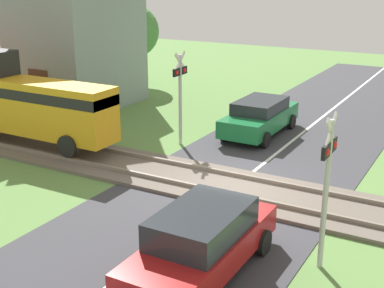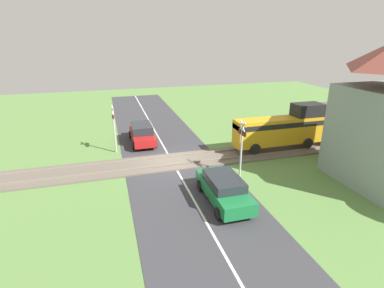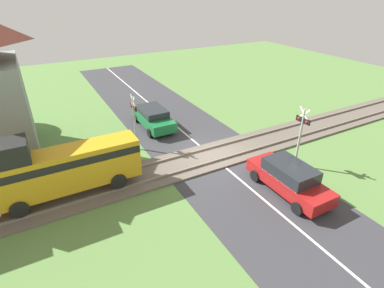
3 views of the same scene
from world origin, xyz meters
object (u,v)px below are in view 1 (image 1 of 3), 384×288
(car_far_side, at_px, (260,116))
(crossing_signal_east_approach, at_px, (180,86))
(car_near_crossing, at_px, (202,241))
(station_building, at_px, (76,19))
(crossing_signal_west_approach, at_px, (327,173))
(pedestrian_by_station, at_px, (16,108))

(car_far_side, bearing_deg, crossing_signal_east_approach, 140.58)
(car_near_crossing, bearing_deg, station_building, 49.51)
(car_far_side, bearing_deg, car_near_crossing, -164.09)
(car_far_side, distance_m, crossing_signal_east_approach, 3.62)
(car_near_crossing, bearing_deg, crossing_signal_west_approach, -53.74)
(crossing_signal_east_approach, relative_size, station_building, 0.42)
(car_near_crossing, height_order, pedestrian_by_station, pedestrian_by_station)
(car_near_crossing, relative_size, crossing_signal_west_approach, 1.27)
(pedestrian_by_station, bearing_deg, crossing_signal_east_approach, -81.57)
(car_far_side, bearing_deg, station_building, 87.09)
(crossing_signal_east_approach, xyz_separation_m, station_building, (3.05, 7.42, 1.83))
(car_near_crossing, distance_m, pedestrian_by_station, 13.93)
(car_far_side, distance_m, crossing_signal_west_approach, 10.01)
(crossing_signal_west_approach, height_order, station_building, station_building)
(crossing_signal_west_approach, bearing_deg, crossing_signal_east_approach, 49.77)
(crossing_signal_west_approach, bearing_deg, station_building, 58.06)
(crossing_signal_west_approach, relative_size, pedestrian_by_station, 2.19)
(station_building, distance_m, pedestrian_by_station, 5.30)
(car_near_crossing, bearing_deg, crossing_signal_east_approach, 33.46)
(pedestrian_by_station, bearing_deg, station_building, 0.85)
(car_near_crossing, xyz_separation_m, pedestrian_by_station, (6.45, 12.34, -0.07))
(station_building, bearing_deg, car_far_side, -92.91)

